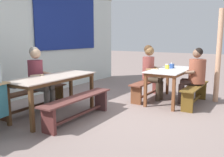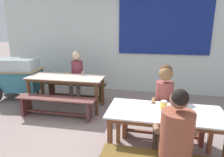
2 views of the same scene
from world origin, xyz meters
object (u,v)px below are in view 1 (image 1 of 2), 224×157
object	(u,v)px
person_right_near_table	(151,68)
wooden_support_post	(219,56)
bench_near_front	(195,92)
person_near_front	(194,72)
bench_far_back	(34,97)
bench_near_back	(148,86)
person_center_facing	(38,75)
tissue_box	(171,66)
dining_table_far	(54,80)
dining_table_near	(171,73)
condiment_jar	(167,67)
bench_far_front	(78,104)

from	to	relation	value
person_right_near_table	wooden_support_post	distance (m)	1.57
bench_near_front	person_near_front	distance (m)	0.44
bench_far_back	bench_near_back	size ratio (longest dim) A/B	1.10
wooden_support_post	bench_far_back	bearing A→B (deg)	132.89
person_center_facing	person_near_front	bearing A→B (deg)	-48.85
tissue_box	bench_far_back	bearing A→B (deg)	139.96
dining_table_far	bench_far_back	xyz separation A→B (m)	(-0.01, 0.57, -0.40)
dining_table_near	person_near_front	distance (m)	0.53
condiment_jar	person_near_front	bearing A→B (deg)	-79.46
bench_far_back	bench_near_front	distance (m)	3.48
bench_far_front	bench_near_back	bearing A→B (deg)	-10.23
bench_near_back	person_near_front	xyz separation A→B (m)	(0.09, -1.09, 0.42)
bench_far_back	person_near_front	world-z (taller)	person_near_front
dining_table_near	bench_near_back	bearing A→B (deg)	90.23
person_right_near_table	wooden_support_post	size ratio (longest dim) A/B	0.62
bench_far_back	tissue_box	xyz separation A→B (m)	(2.44, -2.05, 0.53)
bench_far_back	bench_far_front	xyz separation A→B (m)	(0.03, -1.14, 0.01)
person_right_near_table	condiment_jar	world-z (taller)	person_right_near_table
dining_table_near	bench_far_back	size ratio (longest dim) A/B	0.96
person_center_facing	person_right_near_table	world-z (taller)	person_right_near_table
tissue_box	bench_far_front	bearing A→B (deg)	159.40
bench_near_back	dining_table_near	bearing A→B (deg)	-89.77
bench_near_back	bench_near_front	bearing A→B (deg)	-89.77
person_center_facing	person_right_near_table	xyz separation A→B (m)	(2.15, -1.54, 0.01)
bench_far_back	wooden_support_post	bearing A→B (deg)	-47.11
bench_far_back	person_center_facing	xyz separation A→B (m)	(0.07, -0.07, 0.45)
bench_near_front	person_near_front	size ratio (longest dim) A/B	1.16
dining_table_far	bench_far_back	distance (m)	0.70
person_near_front	person_right_near_table	world-z (taller)	person_right_near_table
bench_near_back	condiment_jar	world-z (taller)	condiment_jar
dining_table_far	dining_table_near	size ratio (longest dim) A/B	1.14
dining_table_far	person_right_near_table	bearing A→B (deg)	-25.05
dining_table_far	bench_near_front	bearing A→B (deg)	-43.72
person_right_near_table	tissue_box	world-z (taller)	person_right_near_table
bench_far_front	wooden_support_post	distance (m)	3.45
person_near_front	person_right_near_table	xyz separation A→B (m)	(-0.09, 1.02, 0.03)
bench_near_front	person_center_facing	world-z (taller)	person_center_facing
dining_table_far	bench_near_back	bearing A→B (deg)	-23.70
tissue_box	dining_table_far	bearing A→B (deg)	148.64
bench_far_back	person_right_near_table	bearing A→B (deg)	-35.81
person_right_near_table	condiment_jar	size ratio (longest dim) A/B	11.16
dining_table_near	tissue_box	xyz separation A→B (m)	(0.22, 0.06, 0.13)
bench_far_front	person_right_near_table	distance (m)	2.29
bench_near_back	condiment_jar	size ratio (longest dim) A/B	12.71
bench_far_front	person_center_facing	distance (m)	1.17
dining_table_far	person_right_near_table	xyz separation A→B (m)	(2.21, -1.03, 0.07)
bench_far_front	tissue_box	xyz separation A→B (m)	(2.41, -0.91, 0.52)
bench_near_front	wooden_support_post	size ratio (longest dim) A/B	0.69
person_right_near_table	condiment_jar	distance (m)	0.43
bench_near_front	person_right_near_table	world-z (taller)	person_right_near_table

